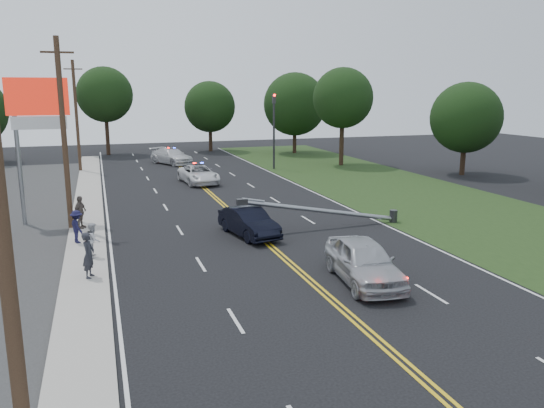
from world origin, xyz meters
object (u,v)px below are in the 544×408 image
object	(u,v)px
emergency_a	(199,174)
emergency_b	(172,156)
utility_pole_near	(2,226)
bystander_c	(77,227)
bystander_a	(89,255)
traffic_signal	(274,125)
pylon_sign	(39,115)
fallen_streetlight	(330,211)
bystander_b	(93,240)
waiting_sedan	(364,261)
crashed_sedan	(249,222)
utility_pole_far	(76,116)
bystander_d	(80,212)
utility_pole_mid	(64,135)

from	to	relation	value
emergency_a	emergency_b	size ratio (longest dim) A/B	0.95
utility_pole_near	bystander_c	distance (m)	17.28
emergency_b	bystander_a	size ratio (longest dim) A/B	2.98
traffic_signal	utility_pole_near	xyz separation A→B (m)	(-17.50, -38.00, 0.88)
pylon_sign	fallen_streetlight	size ratio (longest dim) A/B	0.85
bystander_b	utility_pole_near	bearing A→B (deg)	-177.47
utility_pole_near	waiting_sedan	distance (m)	14.30
fallen_streetlight	bystander_b	world-z (taller)	fallen_streetlight
pylon_sign	crashed_sedan	bearing A→B (deg)	-31.82
bystander_a	utility_pole_far	bearing A→B (deg)	20.28
utility_pole_far	waiting_sedan	bearing A→B (deg)	-71.92
fallen_streetlight	emergency_a	xyz separation A→B (m)	(-4.18, 16.31, -0.20)
bystander_b	emergency_a	bearing A→B (deg)	-16.72
waiting_sedan	crashed_sedan	bearing A→B (deg)	113.79
traffic_signal	utility_pole_near	world-z (taller)	utility_pole_near
traffic_signal	bystander_c	world-z (taller)	traffic_signal
pylon_sign	bystander_a	distance (m)	11.87
bystander_d	utility_pole_mid	bearing A→B (deg)	86.84
bystander_b	traffic_signal	bearing A→B (deg)	-27.26
utility_pole_far	bystander_b	world-z (taller)	utility_pole_far
bystander_c	emergency_b	bearing A→B (deg)	-37.71
utility_pole_mid	emergency_b	xyz separation A→B (m)	(8.73, 24.57, -4.30)
emergency_a	bystander_b	size ratio (longest dim) A/B	3.36
emergency_b	bystander_d	size ratio (longest dim) A/B	3.11
bystander_a	bystander_b	xyz separation A→B (m)	(0.16, 2.75, -0.14)
pylon_sign	utility_pole_far	xyz separation A→B (m)	(1.30, 20.00, -0.91)
pylon_sign	emergency_a	world-z (taller)	pylon_sign
utility_pole_near	pylon_sign	bearing A→B (deg)	93.38
utility_pole_mid	bystander_b	xyz separation A→B (m)	(1.17, -5.78, -4.20)
crashed_sedan	bystander_b	xyz separation A→B (m)	(-7.55, -1.56, 0.16)
emergency_a	bystander_c	size ratio (longest dim) A/B	3.23
utility_pole_near	emergency_b	xyz separation A→B (m)	(8.73, 44.57, -4.30)
crashed_sedan	bystander_a	world-z (taller)	bystander_a
pylon_sign	bystander_d	bearing A→B (deg)	-52.40
utility_pole_far	bystander_d	world-z (taller)	utility_pole_far
pylon_sign	emergency_a	bearing A→B (deg)	44.47
traffic_signal	emergency_b	size ratio (longest dim) A/B	1.30
crashed_sedan	waiting_sedan	world-z (taller)	waiting_sedan
bystander_c	bystander_b	bearing A→B (deg)	175.07
pylon_sign	traffic_signal	size ratio (longest dim) A/B	1.13
bystander_a	traffic_signal	bearing A→B (deg)	-13.47
emergency_a	bystander_a	size ratio (longest dim) A/B	2.83
utility_pole_mid	utility_pole_far	bearing A→B (deg)	90.00
utility_pole_near	emergency_a	xyz separation A→B (m)	(9.21, 32.31, -4.37)
emergency_a	bystander_d	size ratio (longest dim) A/B	2.96
fallen_streetlight	emergency_b	bearing A→B (deg)	99.26
traffic_signal	utility_pole_far	xyz separation A→B (m)	(-17.50, 4.00, 0.88)
utility_pole_near	bystander_b	distance (m)	14.87
emergency_b	utility_pole_near	bearing A→B (deg)	-127.43
utility_pole_far	bystander_a	distance (m)	30.82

